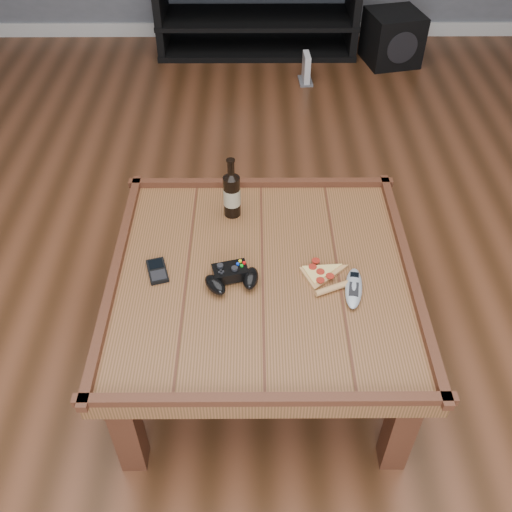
{
  "coord_description": "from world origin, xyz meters",
  "views": [
    {
      "loc": [
        -0.03,
        -1.32,
        1.79
      ],
      "look_at": [
        -0.02,
        0.01,
        0.52
      ],
      "focal_mm": 40.0,
      "sensor_mm": 36.0,
      "label": 1
    }
  ],
  "objects_px": {
    "pizza_slice": "(322,276)",
    "remote_control": "(354,288)",
    "media_console": "(257,16)",
    "beer_bottle": "(232,193)",
    "game_controller": "(232,277)",
    "smartphone": "(157,271)",
    "coffee_table": "(262,286)",
    "subwoofer": "(392,38)",
    "game_console": "(306,70)"
  },
  "relations": [
    {
      "from": "pizza_slice",
      "to": "remote_control",
      "type": "relative_size",
      "value": 1.31
    },
    {
      "from": "media_console",
      "to": "beer_bottle",
      "type": "relative_size",
      "value": 5.88
    },
    {
      "from": "game_controller",
      "to": "smartphone",
      "type": "height_order",
      "value": "game_controller"
    },
    {
      "from": "coffee_table",
      "to": "game_controller",
      "type": "bearing_deg",
      "value": -157.33
    },
    {
      "from": "media_console",
      "to": "beer_bottle",
      "type": "distance_m",
      "value": 2.46
    },
    {
      "from": "pizza_slice",
      "to": "media_console",
      "type": "bearing_deg",
      "value": 70.74
    },
    {
      "from": "game_controller",
      "to": "remote_control",
      "type": "relative_size",
      "value": 1.04
    },
    {
      "from": "subwoofer",
      "to": "game_console",
      "type": "distance_m",
      "value": 0.69
    },
    {
      "from": "media_console",
      "to": "pizza_slice",
      "type": "relative_size",
      "value": 5.78
    },
    {
      "from": "media_console",
      "to": "game_console",
      "type": "height_order",
      "value": "media_console"
    },
    {
      "from": "pizza_slice",
      "to": "subwoofer",
      "type": "relative_size",
      "value": 0.6
    },
    {
      "from": "beer_bottle",
      "to": "subwoofer",
      "type": "distance_m",
      "value": 2.5
    },
    {
      "from": "game_console",
      "to": "media_console",
      "type": "bearing_deg",
      "value": 118.79
    },
    {
      "from": "pizza_slice",
      "to": "remote_control",
      "type": "bearing_deg",
      "value": -56.22
    },
    {
      "from": "game_controller",
      "to": "coffee_table",
      "type": "bearing_deg",
      "value": 8.36
    },
    {
      "from": "beer_bottle",
      "to": "game_console",
      "type": "bearing_deg",
      "value": 77.51
    },
    {
      "from": "subwoofer",
      "to": "game_console",
      "type": "xyz_separation_m",
      "value": [
        -0.61,
        -0.31,
        -0.08
      ]
    },
    {
      "from": "beer_bottle",
      "to": "game_controller",
      "type": "distance_m",
      "value": 0.36
    },
    {
      "from": "remote_control",
      "to": "subwoofer",
      "type": "relative_size",
      "value": 0.46
    },
    {
      "from": "coffee_table",
      "to": "smartphone",
      "type": "xyz_separation_m",
      "value": [
        -0.35,
        0.01,
        0.07
      ]
    },
    {
      "from": "coffee_table",
      "to": "media_console",
      "type": "bearing_deg",
      "value": 90.0
    },
    {
      "from": "coffee_table",
      "to": "subwoofer",
      "type": "xyz_separation_m",
      "value": [
        0.93,
        2.55,
        -0.22
      ]
    },
    {
      "from": "remote_control",
      "to": "game_console",
      "type": "relative_size",
      "value": 0.96
    },
    {
      "from": "game_controller",
      "to": "pizza_slice",
      "type": "bearing_deg",
      "value": -9.69
    },
    {
      "from": "subwoofer",
      "to": "remote_control",
      "type": "bearing_deg",
      "value": -116.33
    },
    {
      "from": "beer_bottle",
      "to": "smartphone",
      "type": "distance_m",
      "value": 0.4
    },
    {
      "from": "smartphone",
      "to": "pizza_slice",
      "type": "bearing_deg",
      "value": -18.96
    },
    {
      "from": "remote_control",
      "to": "subwoofer",
      "type": "bearing_deg",
      "value": 85.61
    },
    {
      "from": "game_controller",
      "to": "remote_control",
      "type": "bearing_deg",
      "value": -19.89
    },
    {
      "from": "smartphone",
      "to": "remote_control",
      "type": "height_order",
      "value": "remote_control"
    },
    {
      "from": "media_console",
      "to": "smartphone",
      "type": "xyz_separation_m",
      "value": [
        -0.35,
        -2.74,
        0.21
      ]
    },
    {
      "from": "beer_bottle",
      "to": "subwoofer",
      "type": "height_order",
      "value": "beer_bottle"
    },
    {
      "from": "game_controller",
      "to": "pizza_slice",
      "type": "xyz_separation_m",
      "value": [
        0.29,
        0.02,
        -0.02
      ]
    },
    {
      "from": "smartphone",
      "to": "game_console",
      "type": "bearing_deg",
      "value": 57.01
    },
    {
      "from": "coffee_table",
      "to": "media_console",
      "type": "relative_size",
      "value": 0.74
    },
    {
      "from": "game_controller",
      "to": "remote_control",
      "type": "height_order",
      "value": "game_controller"
    },
    {
      "from": "game_controller",
      "to": "pizza_slice",
      "type": "relative_size",
      "value": 0.79
    },
    {
      "from": "media_console",
      "to": "coffee_table",
      "type": "bearing_deg",
      "value": -90.0
    },
    {
      "from": "coffee_table",
      "to": "subwoofer",
      "type": "bearing_deg",
      "value": 69.93
    },
    {
      "from": "subwoofer",
      "to": "beer_bottle",
      "type": "bearing_deg",
      "value": -127.49
    },
    {
      "from": "beer_bottle",
      "to": "subwoofer",
      "type": "bearing_deg",
      "value": 65.11
    },
    {
      "from": "smartphone",
      "to": "game_console",
      "type": "xyz_separation_m",
      "value": [
        0.67,
        2.23,
        -0.37
      ]
    },
    {
      "from": "media_console",
      "to": "game_controller",
      "type": "height_order",
      "value": "game_controller"
    },
    {
      "from": "smartphone",
      "to": "subwoofer",
      "type": "distance_m",
      "value": 2.86
    },
    {
      "from": "coffee_table",
      "to": "remote_control",
      "type": "xyz_separation_m",
      "value": [
        0.29,
        -0.08,
        0.07
      ]
    },
    {
      "from": "game_controller",
      "to": "subwoofer",
      "type": "bearing_deg",
      "value": 53.99
    },
    {
      "from": "media_console",
      "to": "game_console",
      "type": "distance_m",
      "value": 0.62
    },
    {
      "from": "media_console",
      "to": "subwoofer",
      "type": "distance_m",
      "value": 0.96
    },
    {
      "from": "coffee_table",
      "to": "game_controller",
      "type": "height_order",
      "value": "game_controller"
    },
    {
      "from": "coffee_table",
      "to": "pizza_slice",
      "type": "distance_m",
      "value": 0.21
    }
  ]
}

